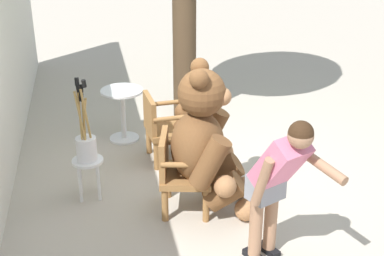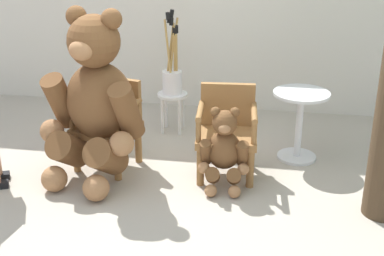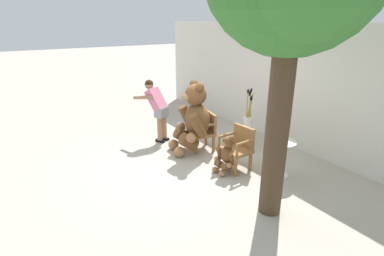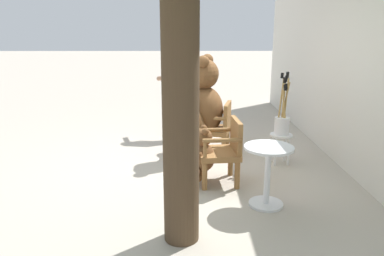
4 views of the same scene
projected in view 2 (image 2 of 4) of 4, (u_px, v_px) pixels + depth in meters
The scene contains 8 objects.
ground_plane at pixel (156, 192), 4.88m from camera, with size 60.00×60.00×0.00m, color #B2A899.
wooden_chair_left at pixel (109, 121), 5.25m from camera, with size 0.66×0.63×0.86m.
wooden_chair_right at pixel (227, 129), 5.07m from camera, with size 0.60×0.56×0.86m.
teddy_bear_large at pixel (95, 99), 4.89m from camera, with size 1.00×1.01×1.61m.
teddy_bear_small at pixel (224, 149), 4.84m from camera, with size 0.46×0.45×0.77m.
white_stool at pixel (173, 102), 6.08m from camera, with size 0.34×0.34×0.46m.
brush_bucket at pixel (172, 75), 5.96m from camera, with size 0.22×0.22×0.94m.
round_side_table at pixel (300, 118), 5.38m from camera, with size 0.56×0.56×0.72m.
Camera 2 is at (1.04, -4.16, 2.42)m, focal length 50.00 mm.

